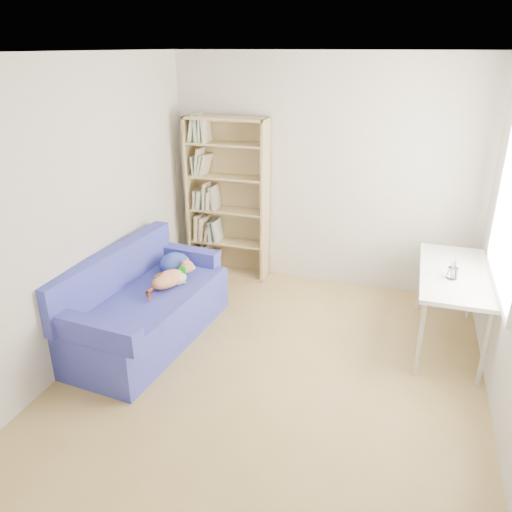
{
  "coord_description": "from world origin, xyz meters",
  "views": [
    {
      "loc": [
        0.94,
        -3.49,
        2.64
      ],
      "look_at": [
        -0.33,
        0.54,
        0.85
      ],
      "focal_mm": 35.0,
      "sensor_mm": 36.0,
      "label": 1
    }
  ],
  "objects": [
    {
      "name": "ground",
      "position": [
        0.0,
        0.0,
        0.0
      ],
      "size": [
        4.0,
        4.0,
        0.0
      ],
      "primitive_type": "plane",
      "color": "#9C7E46",
      "rests_on": "ground"
    },
    {
      "name": "room_shell",
      "position": [
        0.1,
        0.03,
        1.64
      ],
      "size": [
        3.54,
        4.04,
        2.62
      ],
      "color": "silver",
      "rests_on": "ground"
    },
    {
      "name": "sofa",
      "position": [
        -1.35,
        0.2,
        0.33
      ],
      "size": [
        1.01,
        1.86,
        0.88
      ],
      "rotation": [
        0.0,
        0.0,
        -0.09
      ],
      "color": "navy",
      "rests_on": "ground"
    },
    {
      "name": "bookshelf",
      "position": [
        -1.09,
        1.84,
        0.88
      ],
      "size": [
        0.96,
        0.3,
        1.91
      ],
      "color": "tan",
      "rests_on": "ground"
    },
    {
      "name": "desk",
      "position": [
        1.43,
        0.95,
        0.68
      ],
      "size": [
        0.61,
        1.32,
        0.75
      ],
      "color": "white",
      "rests_on": "ground"
    },
    {
      "name": "pen_cup",
      "position": [
        1.39,
        0.8,
        0.81
      ],
      "size": [
        0.09,
        0.09,
        0.17
      ],
      "color": "white",
      "rests_on": "desk"
    }
  ]
}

